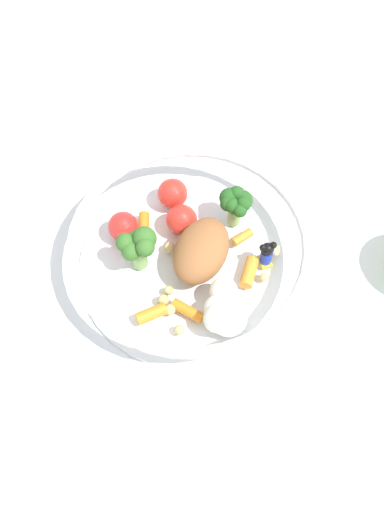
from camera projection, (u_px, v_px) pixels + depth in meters
The scene contains 2 objects.
ground_plane at pixel (199, 262), 0.61m from camera, with size 2.40×2.40×0.00m, color white.
food_container at pixel (194, 255), 0.59m from camera, with size 0.23×0.23×0.06m.
Camera 1 is at (-0.14, -0.27, 0.53)m, focal length 42.55 mm.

